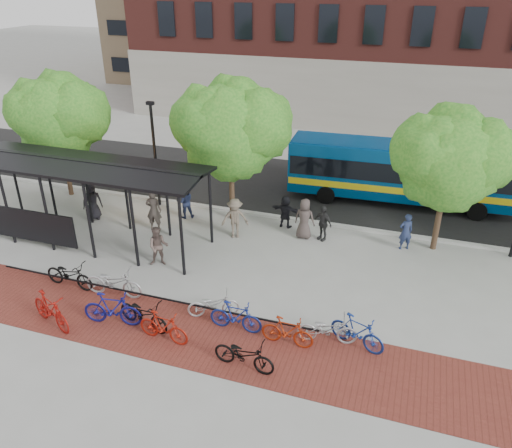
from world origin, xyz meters
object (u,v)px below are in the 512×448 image
(pedestrian_4, at_px, (323,223))
(bike_4, at_px, (143,313))
(lamp_post_left, at_px, (155,152))
(pedestrian_2, at_px, (185,202))
(bike_9, at_px, (287,332))
(pedestrian_3, at_px, (235,218))
(bus, at_px, (403,170))
(bike_10, at_px, (327,329))
(pedestrian_5, at_px, (286,211))
(bike_6, at_px, (213,304))
(bike_11, at_px, (357,332))
(tree_a, at_px, (59,114))
(pedestrian_7, at_px, (406,232))
(bike_5, at_px, (163,327))
(pedestrian_1, at_px, (154,210))
(pedestrian_0, at_px, (92,201))
(bike_0, at_px, (69,274))
(pedestrian_6, at_px, (304,219))
(bus_shelter, at_px, (81,173))
(tree_c, at_px, (452,156))
(bike_2, at_px, (113,282))
(tree_b, at_px, (233,125))
(bike_1, at_px, (50,310))
(bike_7, at_px, (236,316))
(pedestrian_8, at_px, (158,247))
(bike_8, at_px, (244,354))

(pedestrian_4, bearing_deg, bike_4, -87.98)
(lamp_post_left, bearing_deg, pedestrian_2, -25.62)
(bike_9, height_order, pedestrian_3, pedestrian_3)
(bus, height_order, pedestrian_4, bus)
(bike_10, bearing_deg, pedestrian_5, 13.96)
(bike_6, xyz_separation_m, bike_11, (4.77, -0.03, 0.09))
(tree_a, bearing_deg, pedestrian_7, -1.62)
(bus, bearing_deg, pedestrian_3, -139.38)
(bike_5, distance_m, pedestrian_1, 7.77)
(pedestrian_0, bearing_deg, bike_6, -69.35)
(lamp_post_left, height_order, bike_0, lamp_post_left)
(pedestrian_6, bearing_deg, bus_shelter, 21.62)
(tree_c, relative_size, bike_11, 3.26)
(pedestrian_7, bearing_deg, bike_2, 8.59)
(tree_b, xyz_separation_m, bike_1, (-2.80, -9.37, -3.85))
(pedestrian_4, bearing_deg, bike_10, -46.14)
(bike_7, height_order, pedestrian_8, pedestrian_8)
(bike_11, bearing_deg, pedestrian_7, 11.78)
(bus_shelter, distance_m, pedestrian_2, 4.89)
(bike_11, xyz_separation_m, pedestrian_7, (0.98, 6.77, 0.26))
(pedestrian_2, bearing_deg, bike_0, 43.24)
(bike_1, xyz_separation_m, bike_6, (4.77, 2.16, -0.15))
(bike_8, distance_m, pedestrian_0, 12.29)
(bike_5, xyz_separation_m, pedestrian_5, (1.49, 8.79, 0.24))
(tree_b, height_order, tree_c, tree_b)
(tree_a, height_order, bike_10, tree_a)
(bike_2, xyz_separation_m, pedestrian_5, (4.32, 7.15, 0.20))
(bike_4, relative_size, pedestrian_1, 1.03)
(bike_1, bearing_deg, bike_6, -44.55)
(bike_10, bearing_deg, bike_4, 90.33)
(tree_b, xyz_separation_m, pedestrian_6, (3.53, -0.84, -3.55))
(bus_shelter, height_order, bike_8, bus_shelter)
(bike_9, distance_m, pedestrian_8, 6.73)
(pedestrian_2, bearing_deg, tree_b, 161.86)
(bike_6, xyz_separation_m, pedestrian_8, (-3.29, 2.36, 0.36))
(tree_b, xyz_separation_m, pedestrian_8, (-1.32, -4.85, -3.65))
(bike_2, relative_size, bike_5, 1.22)
(tree_c, bearing_deg, bike_6, -134.25)
(tree_c, relative_size, bike_1, 2.93)
(pedestrian_1, height_order, pedestrian_7, pedestrian_1)
(bike_11, relative_size, pedestrian_0, 1.01)
(lamp_post_left, relative_size, pedestrian_1, 2.67)
(pedestrian_4, bearing_deg, bike_1, -98.68)
(lamp_post_left, height_order, pedestrian_1, lamp_post_left)
(bike_4, bearing_deg, pedestrian_5, -3.48)
(bike_7, relative_size, bike_9, 1.06)
(lamp_post_left, relative_size, bike_10, 2.74)
(bike_11, bearing_deg, bike_2, 110.12)
(bike_1, relative_size, pedestrian_1, 1.05)
(tree_b, relative_size, bike_2, 3.04)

